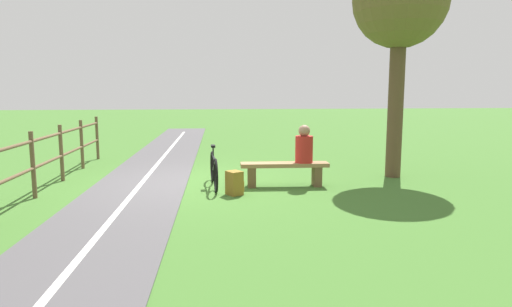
{
  "coord_description": "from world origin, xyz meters",
  "views": [
    {
      "loc": [
        -0.4,
        9.28,
        1.94
      ],
      "look_at": [
        -1.21,
        1.76,
        0.87
      ],
      "focal_mm": 30.72,
      "sensor_mm": 36.0,
      "label": 1
    }
  ],
  "objects": [
    {
      "name": "path_centre_line",
      "position": [
        1.12,
        4.0,
        0.02
      ],
      "size": [
        0.79,
        31.99,
        0.0
      ],
      "primitive_type": "cube",
      "rotation": [
        0.0,
        0.0,
        -0.02
      ],
      "color": "silver",
      "rests_on": "paved_path"
    },
    {
      "name": "bicycle",
      "position": [
        -0.49,
        0.45,
        0.36
      ],
      "size": [
        0.14,
        1.69,
        0.85
      ],
      "rotation": [
        0.0,
        0.0,
        1.63
      ],
      "color": "black",
      "rests_on": "ground_plane"
    },
    {
      "name": "fence_roadside",
      "position": [
        2.79,
        1.05,
        0.72
      ],
      "size": [
        0.11,
        9.55,
        1.23
      ],
      "rotation": [
        0.0,
        0.0,
        1.57
      ],
      "color": "brown",
      "rests_on": "ground_plane"
    },
    {
      "name": "ground_plane",
      "position": [
        0.0,
        0.0,
        0.0
      ],
      "size": [
        80.0,
        80.0,
        0.0
      ],
      "primitive_type": "plane",
      "color": "#3D6B28"
    },
    {
      "name": "paved_path",
      "position": [
        1.12,
        4.0,
        0.01
      ],
      "size": [
        2.7,
        36.03,
        0.02
      ],
      "primitive_type": "cube",
      "rotation": [
        0.0,
        0.0,
        -0.02
      ],
      "color": "#4C494C",
      "rests_on": "ground_plane"
    },
    {
      "name": "tree_near_bench",
      "position": [
        -4.6,
        -0.23,
        3.82
      ],
      "size": [
        2.07,
        2.07,
        4.95
      ],
      "color": "brown",
      "rests_on": "ground_plane"
    },
    {
      "name": "backpack",
      "position": [
        -0.87,
        1.17,
        0.22
      ],
      "size": [
        0.36,
        0.36,
        0.45
      ],
      "rotation": [
        0.0,
        0.0,
        2.1
      ],
      "color": "olive",
      "rests_on": "ground_plane"
    },
    {
      "name": "bench",
      "position": [
        -1.94,
        0.53,
        0.34
      ],
      "size": [
        1.82,
        0.44,
        0.49
      ],
      "rotation": [
        0.0,
        0.0,
        -0.04
      ],
      "color": "#937047",
      "rests_on": "ground_plane"
    },
    {
      "name": "person_seated",
      "position": [
        -2.34,
        0.55,
        0.83
      ],
      "size": [
        0.38,
        0.38,
        0.78
      ],
      "rotation": [
        0.0,
        0.0,
        -0.04
      ],
      "color": "#B2231E",
      "rests_on": "bench"
    }
  ]
}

